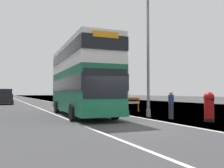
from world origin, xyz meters
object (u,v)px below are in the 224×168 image
object	(u,v)px
roadworks_barrier	(130,103)
car_receding_mid	(5,96)
lamppost_foreground	(148,51)
car_receding_far	(0,96)
car_oncoming_near	(5,97)
red_pillar_postbox	(209,105)
pedestrian_at_kerb	(171,105)
double_decker_bus	(81,78)

from	to	relation	value
roadworks_barrier	car_receding_mid	distance (m)	29.62
lamppost_foreground	car_receding_far	world-z (taller)	lamppost_foreground
car_oncoming_near	car_receding_mid	xyz separation A→B (m)	(0.16, 9.97, -0.04)
red_pillar_postbox	pedestrian_at_kerb	distance (m)	2.26
lamppost_foreground	roadworks_barrier	world-z (taller)	lamppost_foreground
pedestrian_at_kerb	roadworks_barrier	bearing A→B (deg)	84.82
car_receding_far	double_decker_bus	bearing A→B (deg)	-82.80
double_decker_bus	car_receding_mid	bearing A→B (deg)	98.35
lamppost_foreground	car_receding_mid	bearing A→B (deg)	103.97
red_pillar_postbox	roadworks_barrier	size ratio (longest dim) A/B	0.96
roadworks_barrier	car_oncoming_near	world-z (taller)	car_oncoming_near
pedestrian_at_kerb	double_decker_bus	bearing A→B (deg)	134.10
roadworks_barrier	car_receding_mid	world-z (taller)	car_receding_mid
double_decker_bus	lamppost_foreground	bearing A→B (deg)	-37.27
car_receding_mid	pedestrian_at_kerb	xyz separation A→B (m)	(8.72, -34.30, -0.10)
double_decker_bus	car_receding_far	size ratio (longest dim) A/B	2.38
car_oncoming_near	car_receding_far	bearing A→B (deg)	91.32
red_pillar_postbox	double_decker_bus	bearing A→B (deg)	129.59
double_decker_bus	car_oncoming_near	size ratio (longest dim) A/B	2.67
car_receding_mid	car_oncoming_near	bearing A→B (deg)	-90.92
double_decker_bus	car_oncoming_near	world-z (taller)	double_decker_bus
roadworks_barrier	car_receding_far	xyz separation A→B (m)	(-9.89, 37.80, 0.21)
car_oncoming_near	pedestrian_at_kerb	xyz separation A→B (m)	(8.88, -24.33, -0.14)
pedestrian_at_kerb	car_receding_far	bearing A→B (deg)	101.98
car_receding_far	car_oncoming_near	bearing A→B (deg)	-88.68
roadworks_barrier	pedestrian_at_kerb	distance (m)	6.20
double_decker_bus	red_pillar_postbox	bearing A→B (deg)	-50.41
lamppost_foreground	red_pillar_postbox	distance (m)	5.30
red_pillar_postbox	car_receding_far	world-z (taller)	car_receding_far
car_receding_far	car_receding_mid	bearing A→B (deg)	-86.37
lamppost_foreground	pedestrian_at_kerb	world-z (taller)	lamppost_foreground
double_decker_bus	car_receding_far	distance (m)	39.85
double_decker_bus	car_receding_mid	xyz separation A→B (m)	(-4.38, 29.83, -1.67)
lamppost_foreground	red_pillar_postbox	xyz separation A→B (m)	(1.62, -3.64, -3.50)
red_pillar_postbox	pedestrian_at_kerb	world-z (taller)	pedestrian_at_kerb
double_decker_bus	car_receding_mid	distance (m)	30.19
roadworks_barrier	lamppost_foreground	bearing A→B (deg)	-104.14
roadworks_barrier	car_receding_mid	xyz separation A→B (m)	(-9.28, 28.13, 0.20)
double_decker_bus	red_pillar_postbox	xyz separation A→B (m)	(5.37, -6.49, -1.73)
car_receding_mid	car_receding_far	xyz separation A→B (m)	(-0.61, 9.67, 0.01)
lamppost_foreground	car_oncoming_near	size ratio (longest dim) A/B	2.39
car_oncoming_near	roadworks_barrier	bearing A→B (deg)	-62.53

